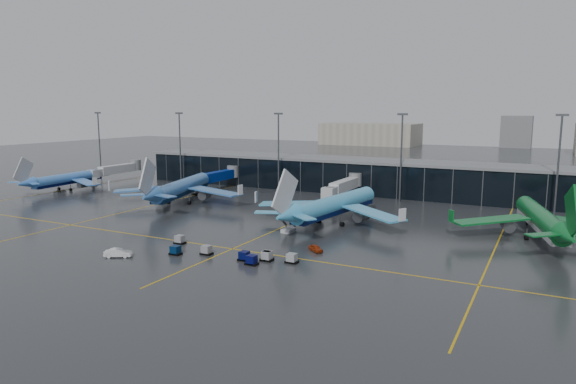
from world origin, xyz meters
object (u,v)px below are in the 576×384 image
at_px(service_van_red, 316,248).
at_px(service_van_white, 118,253).
at_px(airliner_klm_near, 335,194).
at_px(airliner_aer_lingus, 542,207).
at_px(airliner_arkefly, 181,178).
at_px(mobile_airstair, 288,229).
at_px(airliner_klm_west, 68,172).
at_px(baggage_carts, 234,253).

bearing_deg(service_van_red, service_van_white, 160.02).
distance_m(airliner_klm_near, airliner_aer_lingus, 43.92).
xyz_separation_m(airliner_arkefly, mobile_airstair, (43.66, -17.77, -6.29)).
bearing_deg(airliner_aer_lingus, mobile_airstair, -172.37).
bearing_deg(airliner_arkefly, service_van_red, -43.85).
xyz_separation_m(airliner_klm_west, airliner_aer_lingus, (141.85, -0.35, 0.86)).
xyz_separation_m(mobile_airstair, service_van_white, (-18.77, -31.24, 0.04)).
bearing_deg(mobile_airstair, airliner_klm_west, 168.94).
height_order(airliner_aer_lingus, baggage_carts, airliner_aer_lingus).
distance_m(airliner_klm_west, baggage_carts, 101.83).
bearing_deg(mobile_airstair, service_van_red, -43.29).
height_order(airliner_aer_lingus, mobile_airstair, airliner_aer_lingus).
height_order(baggage_carts, service_van_white, baggage_carts).
bearing_deg(airliner_klm_near, service_van_red, -68.64).
bearing_deg(baggage_carts, service_van_red, 42.20).
distance_m(service_van_red, service_van_white, 36.36).
xyz_separation_m(airliner_klm_west, baggage_carts, (92.88, -41.43, -5.08)).
distance_m(airliner_klm_near, service_van_red, 26.11).
height_order(airliner_klm_west, service_van_white, airliner_klm_west).
distance_m(airliner_klm_near, baggage_carts, 36.02).
relative_size(airliner_arkefly, service_van_white, 9.29).
distance_m(airliner_arkefly, service_van_white, 55.33).
bearing_deg(service_van_white, baggage_carts, -92.78).
distance_m(baggage_carts, service_van_red, 15.58).
bearing_deg(mobile_airstair, baggage_carts, -88.81).
xyz_separation_m(airliner_aer_lingus, service_van_white, (-67.85, -50.51, -5.88)).
distance_m(airliner_arkefly, airliner_aer_lingus, 92.76).
relative_size(airliner_arkefly, airliner_klm_near, 1.01).
distance_m(airliner_klm_west, service_van_white, 89.94).
xyz_separation_m(airliner_klm_near, service_van_red, (6.08, -24.58, -6.37)).
xyz_separation_m(baggage_carts, mobile_airstair, (-0.12, 21.80, 0.01)).
bearing_deg(mobile_airstair, airliner_klm_near, 68.05).
bearing_deg(baggage_carts, airliner_aer_lingus, 39.99).
distance_m(airliner_klm_west, airliner_aer_lingus, 141.85).
relative_size(airliner_klm_near, baggage_carts, 1.62).
bearing_deg(service_van_red, mobile_airstair, 82.64).
relative_size(airliner_aer_lingus, service_van_red, 11.84).
height_order(airliner_arkefly, mobile_airstair, airliner_arkefly).
relative_size(airliner_arkefly, mobile_airstair, 13.33).
xyz_separation_m(airliner_aer_lingus, mobile_airstair, (-49.08, -19.28, -5.93)).
bearing_deg(airliner_arkefly, service_van_white, -79.17).
height_order(airliner_klm_near, baggage_carts, airliner_klm_near).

